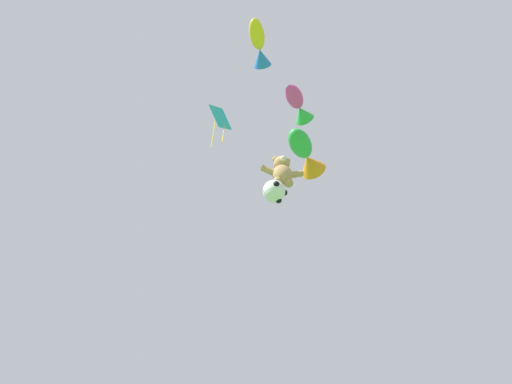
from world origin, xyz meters
TOP-DOWN VIEW (x-y plane):
  - teddy_bear_kite at (0.67, 5.43)m, footprint 1.64×0.72m
  - soccer_ball_kite at (0.29, 5.31)m, footprint 0.87×0.86m
  - fish_kite_emerald at (1.94, 6.03)m, footprint 2.22×2.50m
  - fish_kite_magenta at (0.97, 3.55)m, footprint 1.47×1.67m
  - fish_kite_goldfin at (-0.85, 1.85)m, footprint 1.16×1.81m
  - diamond_kite at (-1.87, 4.61)m, footprint 1.03×0.97m

SIDE VIEW (x-z plane):
  - soccer_ball_kite at x=0.29m, z-range 11.70..12.50m
  - teddy_bear_kite at x=0.67m, z-range 12.67..14.33m
  - diamond_kite at x=-1.87m, z-range 13.81..16.51m
  - fish_kite_magenta at x=0.97m, z-range 14.87..15.62m
  - fish_kite_emerald at x=1.94m, z-range 15.26..16.39m
  - fish_kite_goldfin at x=-0.85m, z-range 15.62..16.28m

